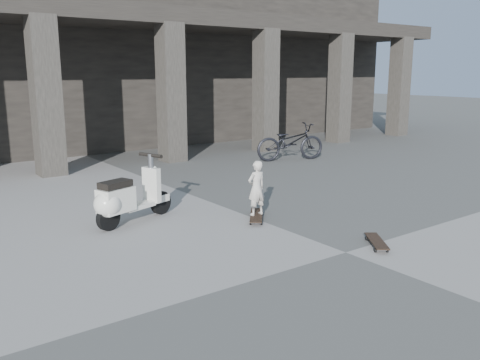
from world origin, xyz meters
TOP-DOWN VIEW (x-y plane):
  - ground at (0.00, 0.00)m, footprint 90.00×90.00m
  - colonnade at (-0.00, 13.77)m, footprint 28.00×8.82m
  - longboard at (-0.02, 2.13)m, footprint 0.76×0.86m
  - skateboard_spare at (0.59, -0.09)m, footprint 0.63×0.75m
  - child at (-0.02, 2.13)m, footprint 0.36×0.24m
  - scooter at (-2.11, 3.21)m, footprint 1.65×0.82m
  - bicycle at (4.70, 6.50)m, footprint 2.24×1.36m

SIDE VIEW (x-z plane):
  - ground at x=0.00m, z-range 0.00..0.00m
  - skateboard_spare at x=0.59m, z-range 0.03..0.12m
  - longboard at x=-0.02m, z-range 0.03..0.12m
  - scooter at x=-2.11m, z-range -0.12..1.06m
  - bicycle at x=4.70m, z-range 0.00..1.11m
  - child at x=-0.02m, z-range 0.09..1.09m
  - colonnade at x=0.00m, z-range 0.03..6.03m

